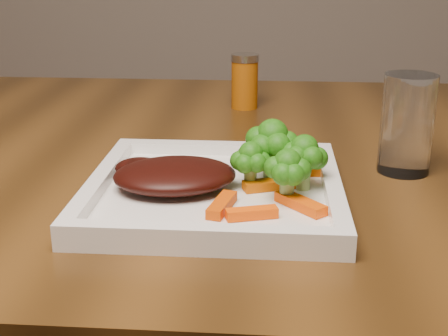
# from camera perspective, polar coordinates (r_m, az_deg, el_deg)

# --- Properties ---
(plate) EXTENTS (0.27, 0.27, 0.01)m
(plate) POSITION_cam_1_polar(r_m,az_deg,el_deg) (0.68, -0.84, -2.45)
(plate) COLOR white
(plate) RESTS_ON dining_table
(steak) EXTENTS (0.15, 0.13, 0.03)m
(steak) POSITION_cam_1_polar(r_m,az_deg,el_deg) (0.68, -4.51, -0.66)
(steak) COLOR #320907
(steak) RESTS_ON plate
(broccoli_0) EXTENTS (0.08, 0.08, 0.07)m
(broccoli_0) POSITION_cam_1_polar(r_m,az_deg,el_deg) (0.69, 4.41, 1.63)
(broccoli_0) COLOR #327112
(broccoli_0) RESTS_ON plate
(broccoli_1) EXTENTS (0.06, 0.06, 0.06)m
(broccoli_1) POSITION_cam_1_polar(r_m,az_deg,el_deg) (0.67, 7.31, 0.69)
(broccoli_1) COLOR #126210
(broccoli_1) RESTS_ON plate
(broccoli_2) EXTENTS (0.07, 0.07, 0.06)m
(broccoli_2) POSITION_cam_1_polar(r_m,az_deg,el_deg) (0.64, 5.81, -0.63)
(broccoli_2) COLOR #237413
(broccoli_2) RESTS_ON plate
(broccoli_3) EXTENTS (0.06, 0.06, 0.06)m
(broccoli_3) POSITION_cam_1_polar(r_m,az_deg,el_deg) (0.67, 2.45, 0.64)
(broccoli_3) COLOR #187313
(broccoli_3) RESTS_ON plate
(carrot_0) EXTENTS (0.05, 0.03, 0.01)m
(carrot_0) POSITION_cam_1_polar(r_m,az_deg,el_deg) (0.60, 2.55, -4.15)
(carrot_0) COLOR #FF4F04
(carrot_0) RESTS_ON plate
(carrot_1) EXTENTS (0.05, 0.06, 0.01)m
(carrot_1) POSITION_cam_1_polar(r_m,az_deg,el_deg) (0.63, 7.00, -3.23)
(carrot_1) COLOR #EC4C03
(carrot_1) RESTS_ON plate
(carrot_2) EXTENTS (0.03, 0.06, 0.01)m
(carrot_2) POSITION_cam_1_polar(r_m,az_deg,el_deg) (0.62, -0.20, -3.40)
(carrot_2) COLOR #D14303
(carrot_2) RESTS_ON plate
(carrot_3) EXTENTS (0.06, 0.02, 0.01)m
(carrot_3) POSITION_cam_1_polar(r_m,az_deg,el_deg) (0.72, 7.22, -0.22)
(carrot_3) COLOR #C85003
(carrot_3) RESTS_ON plate
(carrot_6) EXTENTS (0.07, 0.04, 0.01)m
(carrot_6) POSITION_cam_1_polar(r_m,az_deg,el_deg) (0.68, 4.39, -1.49)
(carrot_6) COLOR #C75603
(carrot_6) RESTS_ON plate
(spice_shaker) EXTENTS (0.06, 0.06, 0.09)m
(spice_shaker) POSITION_cam_1_polar(r_m,az_deg,el_deg) (1.07, 1.90, 7.93)
(spice_shaker) COLOR #9C4C08
(spice_shaker) RESTS_ON dining_table
(drinking_glass) EXTENTS (0.08, 0.08, 0.12)m
(drinking_glass) POSITION_cam_1_polar(r_m,az_deg,el_deg) (0.78, 16.40, 3.86)
(drinking_glass) COLOR white
(drinking_glass) RESTS_ON dining_table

